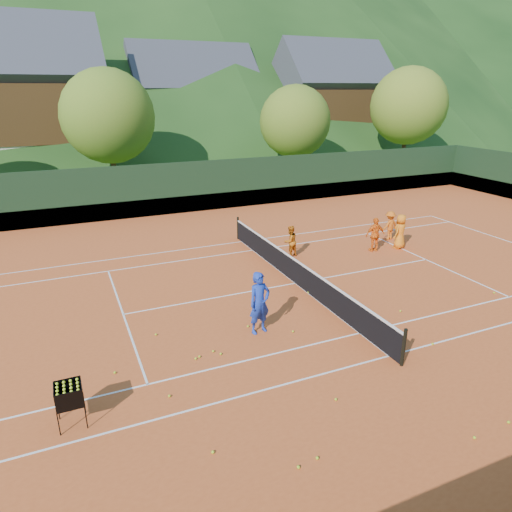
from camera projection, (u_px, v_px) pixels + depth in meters
name	position (u px, v px, depth m)	size (l,w,h in m)	color
ground	(295.00, 284.00, 17.36)	(400.00, 400.00, 0.00)	#2A4B17
clay_court	(296.00, 283.00, 17.35)	(40.00, 24.00, 0.02)	#C44E1F
coach	(260.00, 303.00, 13.56)	(0.71, 0.46, 1.94)	#1B37B0
student_a	(290.00, 241.00, 19.90)	(0.68, 0.53, 1.40)	#CE6612
student_b	(375.00, 235.00, 20.54)	(0.92, 0.38, 1.56)	orange
student_c	(400.00, 231.00, 20.92)	(0.78, 0.51, 1.61)	orange
student_d	(390.00, 225.00, 22.19)	(0.91, 0.52, 1.41)	orange
tennis_ball_0	(317.00, 458.00, 9.09)	(0.07, 0.07, 0.07)	#AAD323
tennis_ball_1	(169.00, 396.00, 10.93)	(0.07, 0.07, 0.07)	#AAD323
tennis_ball_3	(298.00, 467.00, 8.88)	(0.07, 0.07, 0.07)	#AAD323
tennis_ball_5	(213.00, 452.00, 9.24)	(0.07, 0.07, 0.07)	#AAD323
tennis_ball_6	(156.00, 334.00, 13.67)	(0.07, 0.07, 0.07)	#AAD323
tennis_ball_7	(327.00, 291.00, 16.61)	(0.07, 0.07, 0.07)	#AAD323
tennis_ball_8	(400.00, 311.00, 15.11)	(0.07, 0.07, 0.07)	#AAD323
tennis_ball_9	(248.00, 326.00, 14.14)	(0.07, 0.07, 0.07)	#AAD323
tennis_ball_10	(293.00, 331.00, 13.84)	(0.07, 0.07, 0.07)	#AAD323
tennis_ball_11	(336.00, 399.00, 10.81)	(0.07, 0.07, 0.07)	#AAD323
tennis_ball_12	(213.00, 351.00, 12.80)	(0.07, 0.07, 0.07)	#AAD323
tennis_ball_13	(199.00, 357.00, 12.54)	(0.07, 0.07, 0.07)	#AAD323
tennis_ball_14	(494.00, 293.00, 16.46)	(0.07, 0.07, 0.07)	#AAD323
tennis_ball_15	(196.00, 359.00, 12.45)	(0.07, 0.07, 0.07)	#AAD323
tennis_ball_16	(474.00, 438.00, 9.63)	(0.07, 0.07, 0.07)	#AAD323
tennis_ball_17	(221.00, 354.00, 12.67)	(0.07, 0.07, 0.07)	#AAD323
tennis_ball_19	(115.00, 373.00, 11.83)	(0.07, 0.07, 0.07)	#AAD323
tennis_ball_20	(509.00, 422.00, 10.07)	(0.07, 0.07, 0.07)	#AAD323
tennis_ball_21	(433.00, 344.00, 13.16)	(0.07, 0.07, 0.07)	#AAD323
tennis_ball_22	(308.00, 292.00, 16.49)	(0.07, 0.07, 0.07)	#AAD323
court_lines	(296.00, 283.00, 17.35)	(23.83, 11.03, 0.00)	white
tennis_net	(296.00, 271.00, 17.18)	(0.10, 12.07, 1.10)	black
perimeter_fence	(297.00, 252.00, 16.92)	(40.40, 24.24, 3.00)	black
ball_hopper	(69.00, 395.00, 9.83)	(0.57, 0.57, 1.00)	black
chalet_left	(17.00, 106.00, 37.48)	(13.80, 9.93, 12.92)	beige
chalet_mid	(193.00, 109.00, 47.14)	(12.65, 8.82, 11.45)	beige
chalet_right	(329.00, 106.00, 48.86)	(11.50, 8.82, 11.91)	beige
tree_b	(108.00, 116.00, 31.28)	(6.40, 6.40, 8.40)	#43281A
tree_c	(295.00, 122.00, 35.89)	(5.60, 5.60, 7.35)	#43291A
tree_d	(408.00, 106.00, 40.91)	(6.80, 6.80, 8.93)	#3C2518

